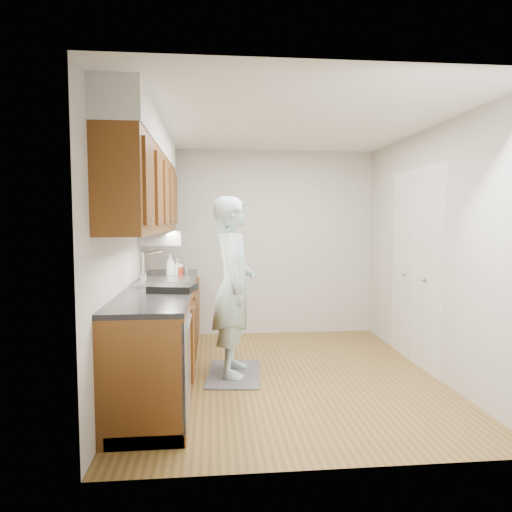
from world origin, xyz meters
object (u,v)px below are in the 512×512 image
at_px(soap_bottle_a, 170,265).
at_px(steel_can, 185,271).
at_px(dish_rack, 173,288).
at_px(person, 234,274).
at_px(soda_can, 181,272).
at_px(soap_bottle_b, 178,267).

relative_size(soap_bottle_a, steel_can, 2.38).
relative_size(steel_can, dish_rack, 0.28).
bearing_deg(soap_bottle_a, dish_rack, -83.70).
height_order(person, dish_rack, person).
height_order(soap_bottle_a, soda_can, soap_bottle_a).
relative_size(person, soap_bottle_b, 10.23).
relative_size(person, steel_can, 19.02).
relative_size(person, soap_bottle_a, 7.98).
distance_m(person, steel_can, 0.85).
xyz_separation_m(soap_bottle_b, dish_rack, (0.04, -1.09, -0.07)).
height_order(person, steel_can, person).
bearing_deg(dish_rack, soap_bottle_a, 108.03).
xyz_separation_m(steel_can, dish_rack, (-0.04, -1.18, -0.02)).
bearing_deg(soda_can, steel_can, 77.37).
bearing_deg(steel_can, soap_bottle_a, -141.16).
xyz_separation_m(soap_bottle_a, soap_bottle_b, (0.07, 0.04, -0.03)).
height_order(soap_bottle_b, steel_can, soap_bottle_b).
bearing_deg(steel_can, soda_can, -102.63).
distance_m(soap_bottle_a, steel_can, 0.21).
bearing_deg(dish_rack, steel_can, 99.83).
relative_size(person, dish_rack, 5.33).
distance_m(person, soap_bottle_a, 0.87).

